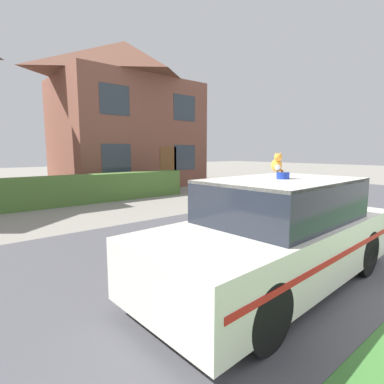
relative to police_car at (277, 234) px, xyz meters
The scene contains 5 objects.
road_strip 2.16m from the police_car, 51.55° to the left, with size 28.00×5.87×0.01m, color #4C4C51.
garden_hedge 8.40m from the police_car, 90.24° to the left, with size 9.02×0.71×1.03m, color #4C7233.
police_car is the anchor object (origin of this frame).
cat 0.97m from the police_car, 51.65° to the left, with size 0.31×0.25×0.27m.
house_right 13.87m from the police_car, 70.70° to the left, with size 7.40×5.53×7.63m.
Camera 1 is at (-4.76, 0.07, 1.87)m, focal length 28.00 mm.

